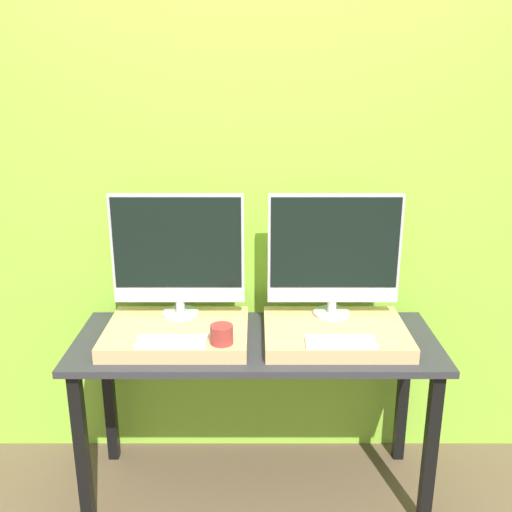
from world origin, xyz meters
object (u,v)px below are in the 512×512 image
Objects in this scene: monitor_right at (334,252)px; mug at (222,334)px; keyboard_left at (171,341)px; monitor_left at (178,252)px; keyboard_right at (341,341)px.

mug is at bearing -148.81° from monitor_right.
monitor_right is at bearing 23.03° from keyboard_left.
keyboard_left is at bearing -156.97° from monitor_right.
monitor_left is 0.79m from keyboard_right.
monitor_left is 0.68m from monitor_right.
keyboard_left is 0.20m from mug.
monitor_left is at bearing 180.00° from monitor_right.
mug is 0.61m from monitor_right.
monitor_right is (0.48, 0.29, 0.25)m from mug.
monitor_left is 2.04× the size of keyboard_right.
monitor_right is at bearing 31.19° from mug.
mug is 0.48m from keyboard_right.
keyboard_right is (0.68, -0.29, -0.28)m from monitor_left.
mug is at bearing -0.00° from keyboard_left.
monitor_left reaches higher than keyboard_right.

